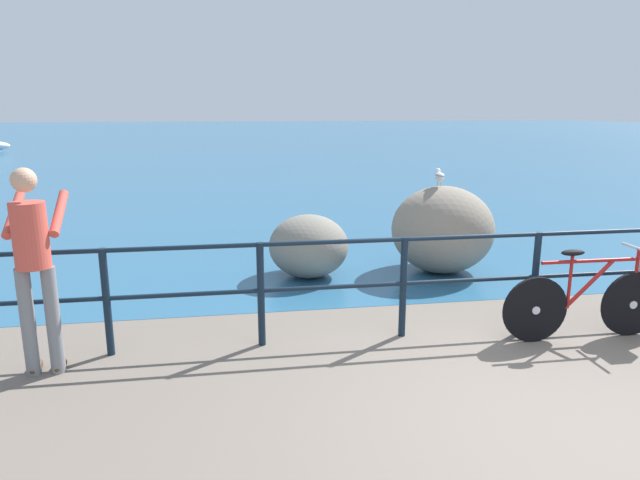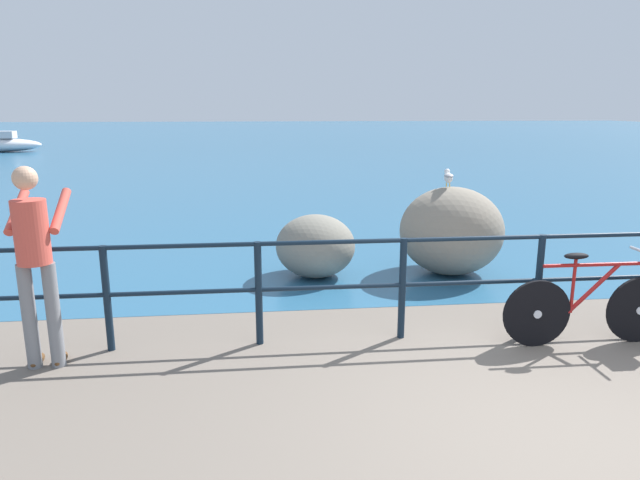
{
  "view_description": "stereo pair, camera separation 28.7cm",
  "coord_description": "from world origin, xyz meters",
  "px_view_note": "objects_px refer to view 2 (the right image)",
  "views": [
    {
      "loc": [
        -2.36,
        -3.26,
        2.25
      ],
      "look_at": [
        -1.47,
        2.25,
        0.93
      ],
      "focal_mm": 31.59,
      "sensor_mm": 36.0,
      "label": 1
    },
    {
      "loc": [
        -2.08,
        -3.3,
        2.25
      ],
      "look_at": [
        -1.47,
        2.25,
        0.93
      ],
      "focal_mm": 31.59,
      "sensor_mm": 36.0,
      "label": 2
    }
  ],
  "objects_px": {
    "breakwater_boulder_main": "(451,231)",
    "person_at_railing": "(35,258)",
    "breakwater_boulder_left": "(315,246)",
    "seagull": "(448,177)",
    "bicycle": "(605,298)"
  },
  "relations": [
    {
      "from": "breakwater_boulder_main",
      "to": "person_at_railing",
      "type": "bearing_deg",
      "value": -152.01
    },
    {
      "from": "person_at_railing",
      "to": "breakwater_boulder_left",
      "type": "bearing_deg",
      "value": -49.54
    },
    {
      "from": "breakwater_boulder_main",
      "to": "breakwater_boulder_left",
      "type": "height_order",
      "value": "breakwater_boulder_main"
    },
    {
      "from": "breakwater_boulder_main",
      "to": "seagull",
      "type": "distance_m",
      "value": 0.74
    },
    {
      "from": "breakwater_boulder_left",
      "to": "seagull",
      "type": "bearing_deg",
      "value": -1.2
    },
    {
      "from": "breakwater_boulder_main",
      "to": "breakwater_boulder_left",
      "type": "distance_m",
      "value": 1.87
    },
    {
      "from": "bicycle",
      "to": "person_at_railing",
      "type": "xyz_separation_m",
      "value": [
        -5.19,
        0.07,
        0.53
      ]
    },
    {
      "from": "breakwater_boulder_main",
      "to": "bicycle",
      "type": "bearing_deg",
      "value": -74.76
    },
    {
      "from": "seagull",
      "to": "bicycle",
      "type": "bearing_deg",
      "value": -154.11
    },
    {
      "from": "person_at_railing",
      "to": "breakwater_boulder_main",
      "type": "bearing_deg",
      "value": -64.4
    },
    {
      "from": "bicycle",
      "to": "person_at_railing",
      "type": "distance_m",
      "value": 5.22
    },
    {
      "from": "person_at_railing",
      "to": "bicycle",
      "type": "bearing_deg",
      "value": -93.2
    },
    {
      "from": "bicycle",
      "to": "person_at_railing",
      "type": "height_order",
      "value": "person_at_railing"
    },
    {
      "from": "bicycle",
      "to": "seagull",
      "type": "xyz_separation_m",
      "value": [
        -0.75,
        2.5,
        0.88
      ]
    },
    {
      "from": "seagull",
      "to": "breakwater_boulder_left",
      "type": "bearing_deg",
      "value": 98.03
    }
  ]
}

